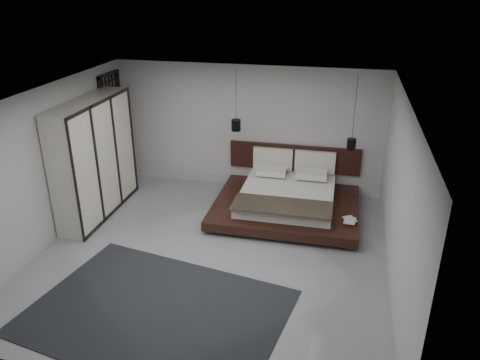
% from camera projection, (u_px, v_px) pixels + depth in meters
% --- Properties ---
extents(floor, '(6.00, 6.00, 0.00)m').
position_uv_depth(floor, '(212.00, 253.00, 8.29)').
color(floor, '#92959A').
rests_on(floor, ground).
extents(ceiling, '(6.00, 6.00, 0.00)m').
position_uv_depth(ceiling, '(208.00, 98.00, 7.16)').
color(ceiling, white).
rests_on(ceiling, wall_back).
extents(wall_back, '(6.00, 0.00, 6.00)m').
position_uv_depth(wall_back, '(247.00, 128.00, 10.41)').
color(wall_back, '#B2B2B0').
rests_on(wall_back, floor).
extents(wall_front, '(6.00, 0.00, 6.00)m').
position_uv_depth(wall_front, '(133.00, 291.00, 5.05)').
color(wall_front, '#B2B2B0').
rests_on(wall_front, floor).
extents(wall_left, '(0.00, 6.00, 6.00)m').
position_uv_depth(wall_left, '(48.00, 166.00, 8.33)').
color(wall_left, '#B2B2B0').
rests_on(wall_left, floor).
extents(wall_right, '(0.00, 6.00, 6.00)m').
position_uv_depth(wall_right, '(399.00, 199.00, 7.12)').
color(wall_right, '#B2B2B0').
rests_on(wall_right, floor).
extents(lattice_screen, '(0.05, 0.90, 2.60)m').
position_uv_depth(lattice_screen, '(115.00, 131.00, 10.55)').
color(lattice_screen, black).
rests_on(lattice_screen, floor).
extents(bed, '(2.90, 2.44, 1.10)m').
position_uv_depth(bed, '(287.00, 198.00, 9.65)').
color(bed, black).
rests_on(bed, floor).
extents(book_lower, '(0.31, 0.34, 0.03)m').
position_uv_depth(book_lower, '(345.00, 220.00, 8.82)').
color(book_lower, '#99724C').
rests_on(book_lower, bed).
extents(book_upper, '(0.25, 0.31, 0.02)m').
position_uv_depth(book_upper, '(344.00, 220.00, 8.79)').
color(book_upper, '#99724C').
rests_on(book_upper, book_lower).
extents(pendant_left, '(0.20, 0.20, 1.27)m').
position_uv_depth(pendant_left, '(236.00, 125.00, 9.76)').
color(pendant_left, black).
rests_on(pendant_left, ceiling).
extents(pendant_right, '(0.18, 0.18, 1.50)m').
position_uv_depth(pendant_right, '(351.00, 144.00, 9.38)').
color(pendant_right, black).
rests_on(pendant_right, ceiling).
extents(wardrobe, '(0.57, 2.41, 2.36)m').
position_uv_depth(wardrobe, '(94.00, 158.00, 9.29)').
color(wardrobe, beige).
rests_on(wardrobe, floor).
extents(rug, '(4.03, 3.20, 0.02)m').
position_uv_depth(rug, '(157.00, 312.00, 6.84)').
color(rug, black).
rests_on(rug, floor).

